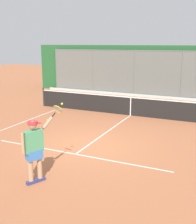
# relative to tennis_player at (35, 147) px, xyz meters

# --- Properties ---
(ground_plane) EXTENTS (60.00, 60.00, 0.00)m
(ground_plane) POSITION_rel_tennis_player_xyz_m (0.01, -2.98, -0.99)
(ground_plane) COLOR #A8603D
(court_line_markings) EXTENTS (8.32, 10.38, 0.01)m
(court_line_markings) POSITION_rel_tennis_player_xyz_m (0.01, -1.84, -0.99)
(court_line_markings) COLOR white
(court_line_markings) RESTS_ON ground
(fence_backdrop) EXTENTS (18.81, 1.37, 3.42)m
(fence_backdrop) POSITION_rel_tennis_player_xyz_m (0.01, -13.85, 0.71)
(fence_backdrop) COLOR slate
(fence_backdrop) RESTS_ON ground
(tennis_net) EXTENTS (10.69, 0.09, 1.07)m
(tennis_net) POSITION_rel_tennis_player_xyz_m (0.01, -7.82, -0.50)
(tennis_net) COLOR #2D2D2D
(tennis_net) RESTS_ON ground
(tennis_player) EXTENTS (0.56, 1.38, 1.98)m
(tennis_player) POSITION_rel_tennis_player_xyz_m (0.00, 0.00, 0.00)
(tennis_player) COLOR navy
(tennis_player) RESTS_ON ground
(tennis_ball_near_baseline) EXTENTS (0.07, 0.07, 0.07)m
(tennis_ball_near_baseline) POSITION_rel_tennis_player_xyz_m (3.25, -5.18, -0.96)
(tennis_ball_near_baseline) COLOR #CCDB33
(tennis_ball_near_baseline) RESTS_ON ground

